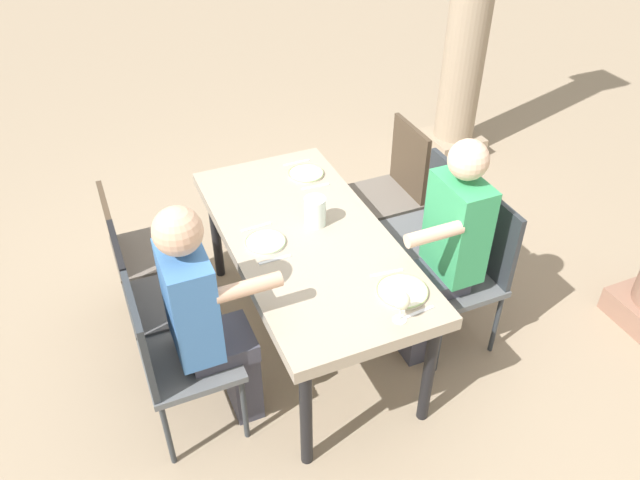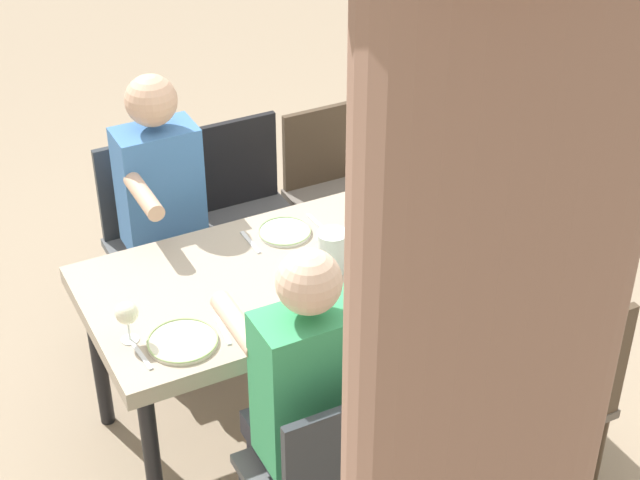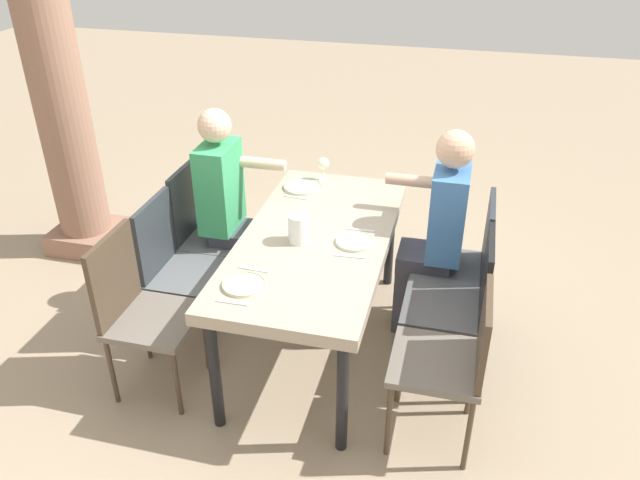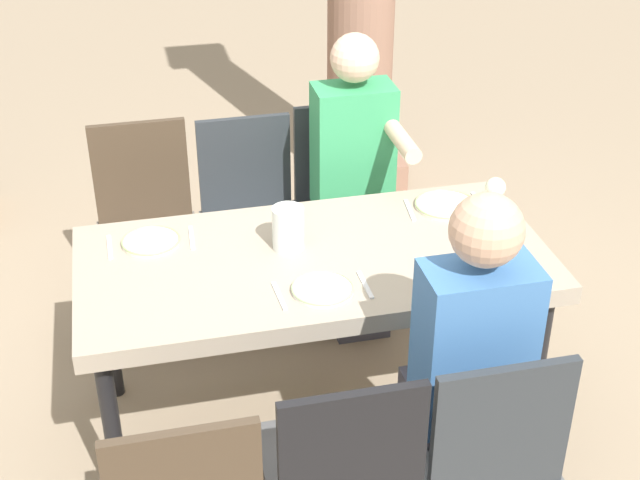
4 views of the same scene
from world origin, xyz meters
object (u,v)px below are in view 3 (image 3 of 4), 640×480
Objects in this scene: stone_column_centre at (53,66)px; water_pitcher at (299,230)px; chair_east_south at (464,260)px; chair_west_south at (453,357)px; plate_1 at (355,242)px; chair_mid_north at (176,263)px; chair_east_north at (205,227)px; diner_man_white at (231,205)px; chair_west_north at (138,306)px; chair_mid_south at (460,300)px; plate_0 at (244,284)px; dining_table at (316,247)px; plate_2 at (303,187)px; diner_woman_green at (436,229)px; wine_glass_2 at (323,164)px.

water_pitcher is at bearing -112.45° from stone_column_centre.
chair_east_south is at bearing -65.69° from water_pitcher.
chair_west_south is 0.84m from plate_1.
chair_east_south is at bearing -75.24° from chair_mid_north.
chair_east_north is (0.90, 1.66, 0.00)m from chair_west_south.
diner_man_white is at bearing -23.10° from chair_mid_north.
chair_east_north is 5.76× the size of water_pitcher.
diner_man_white is at bearing 58.43° from chair_west_south.
chair_west_north reaches higher than chair_mid_south.
plate_0 is 0.71m from plate_1.
chair_mid_south is 3.10m from stone_column_centre.
chair_mid_south is 1.17m from plate_0.
chair_mid_north reaches higher than plate_1.
chair_west_north is at bearing 90.00° from chair_west_south.
chair_mid_south is (0.46, -1.66, 0.01)m from chair_west_north.
dining_table is at bearing -109.75° from stone_column_centre.
dining_table is at bearing -157.90° from plate_2.
diner_man_white reaches higher than chair_mid_south.
plate_2 is (0.59, 0.24, 0.08)m from dining_table.
plate_2 is (1.16, -0.59, 0.24)m from chair_west_north.
chair_mid_north is at bearing 52.87° from plate_0.
stone_column_centre is (0.73, 2.03, 0.72)m from dining_table.
chair_west_north reaches higher than chair_mid_north.
water_pitcher is at bearing 100.41° from plate_1.
stone_column_centre reaches higher than chair_mid_north.
stone_column_centre is 2.31m from plate_0.
plate_1 is (0.55, -1.06, 0.24)m from chair_west_north.
dining_table is at bearing 117.44° from diner_woman_green.
stone_column_centre is (0.39, 1.19, 0.88)m from chair_east_north.
dining_table is at bearing -111.74° from chair_east_north.
water_pitcher is at bearing 119.77° from diner_woman_green.
chair_mid_south is 4.31× the size of plate_1.
chair_west_south is 1.07m from water_pitcher.
chair_east_north is 0.71× the size of diner_woman_green.
plate_2 is 1.57× the size of wine_glass_2.
chair_mid_south reaches higher than dining_table.
chair_west_south is 1.89m from chair_east_north.
chair_east_north is at bearing 68.26° from dining_table.
chair_mid_north is (0.46, -0.00, -0.01)m from chair_west_north.
chair_east_north is 0.33× the size of stone_column_centre.
chair_mid_north is 0.32× the size of stone_column_centre.
plate_0 is 1.16m from plate_2.
chair_mid_north reaches higher than dining_table.
water_pitcher is (0.49, -0.15, 0.06)m from plate_0.
chair_east_south is at bearing -90.00° from chair_east_north.
wine_glass_2 is (0.77, 0.37, 0.10)m from plate_1.
chair_east_south is 0.74m from plate_1.
plate_0 is (-0.90, -0.42, 0.06)m from diner_man_white.
chair_west_north is (-0.57, 0.83, -0.16)m from dining_table.
chair_west_north is 1.73m from chair_mid_south.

